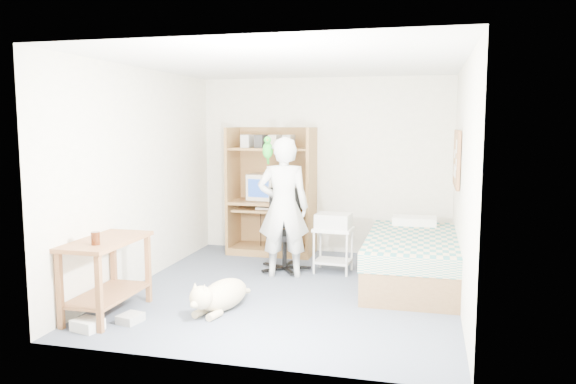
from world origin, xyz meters
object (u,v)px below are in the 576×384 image
object	(u,v)px
person	(283,207)
printer_cart	(333,243)
side_desk	(107,265)
office_chair	(285,241)
bed	(412,259)
computer_hutch	(272,196)
dog	(221,295)

from	to	relation	value
person	printer_cart	distance (m)	0.80
side_desk	office_chair	bearing A→B (deg)	58.76
bed	person	distance (m)	1.63
computer_hutch	printer_cart	size ratio (longest dim) A/B	3.19
bed	person	bearing A→B (deg)	-178.04
side_desk	person	world-z (taller)	person
computer_hutch	printer_cart	xyz separation A→B (m)	(1.03, -0.85, -0.45)
bed	printer_cart	xyz separation A→B (m)	(-0.97, 0.27, 0.09)
dog	side_desk	bearing A→B (deg)	-145.83
bed	person	xyz separation A→B (m)	(-1.53, -0.05, 0.56)
computer_hutch	side_desk	world-z (taller)	computer_hutch
computer_hutch	person	xyz separation A→B (m)	(0.47, -1.17, 0.03)
side_desk	office_chair	distance (m)	2.42
dog	bed	bearing A→B (deg)	53.13
side_desk	person	xyz separation A→B (m)	(1.32, 1.76, 0.36)
bed	office_chair	distance (m)	1.62
side_desk	person	size ratio (longest dim) A/B	0.59
office_chair	printer_cart	world-z (taller)	office_chair
printer_cart	bed	bearing A→B (deg)	-11.77
bed	office_chair	world-z (taller)	office_chair
office_chair	person	xyz separation A→B (m)	(0.06, -0.30, 0.48)
dog	printer_cart	size ratio (longest dim) A/B	1.72
side_desk	dog	xyz separation A→B (m)	(1.03, 0.37, -0.33)
computer_hutch	office_chair	bearing A→B (deg)	-65.05
computer_hutch	dog	bearing A→B (deg)	-85.96
side_desk	dog	distance (m)	1.14
bed	person	world-z (taller)	person
side_desk	office_chair	xyz separation A→B (m)	(1.25, 2.07, -0.13)
office_chair	bed	bearing A→B (deg)	-22.11
office_chair	printer_cart	xyz separation A→B (m)	(0.62, 0.02, 0.01)
bed	printer_cart	bearing A→B (deg)	164.50
printer_cart	computer_hutch	bearing A→B (deg)	144.05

